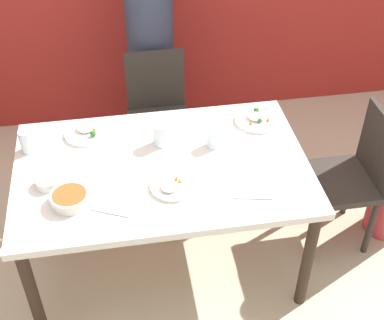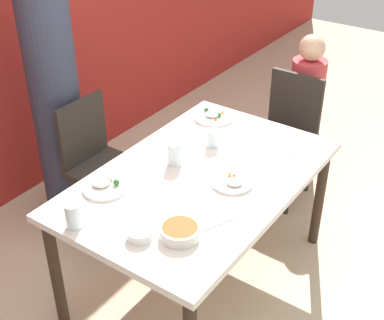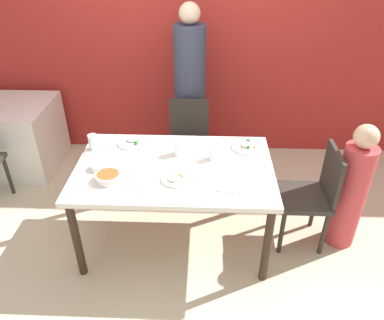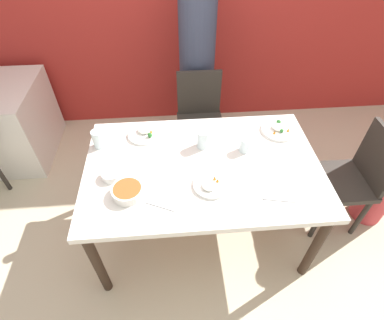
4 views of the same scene
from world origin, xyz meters
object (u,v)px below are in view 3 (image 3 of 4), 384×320
object	(u,v)px
glass_water_tall	(212,153)
chair_child_spot	(312,193)
person_adult	(190,98)
chair_adult_spot	(188,141)
bowl_curry	(108,177)
person_child	(351,191)
plate_rice_adult	(176,178)

from	to	relation	value
glass_water_tall	chair_child_spot	bearing A→B (deg)	-6.21
person_adult	chair_adult_spot	bearing A→B (deg)	-90.00
chair_child_spot	person_adult	size ratio (longest dim) A/B	0.51
bowl_curry	glass_water_tall	xyz separation A→B (m)	(0.74, 0.31, 0.02)
chair_adult_spot	person_adult	bearing A→B (deg)	90.00
person_child	bowl_curry	bearing A→B (deg)	-172.96
chair_child_spot	bowl_curry	xyz separation A→B (m)	(-1.54, -0.23, 0.27)
chair_adult_spot	person_child	xyz separation A→B (m)	(1.31, -0.79, 0.03)
person_child	glass_water_tall	world-z (taller)	person_child
plate_rice_adult	chair_child_spot	bearing A→B (deg)	10.96
person_child	plate_rice_adult	distance (m)	1.38
bowl_curry	glass_water_tall	size ratio (longest dim) A/B	1.82
chair_child_spot	glass_water_tall	world-z (taller)	chair_child_spot
chair_adult_spot	person_child	bearing A→B (deg)	-31.07
person_child	plate_rice_adult	size ratio (longest dim) A/B	4.99
chair_adult_spot	plate_rice_adult	distance (m)	1.03
chair_adult_spot	person_child	distance (m)	1.53
person_adult	bowl_curry	world-z (taller)	person_adult
chair_adult_spot	glass_water_tall	size ratio (longest dim) A/B	8.64
chair_adult_spot	bowl_curry	world-z (taller)	chair_adult_spot
person_child	glass_water_tall	bearing A→B (deg)	175.47
plate_rice_adult	person_adult	bearing A→B (deg)	88.25
bowl_curry	glass_water_tall	world-z (taller)	glass_water_tall
person_adult	bowl_curry	size ratio (longest dim) A/B	9.30
chair_child_spot	glass_water_tall	bearing A→B (deg)	-96.21
chair_adult_spot	glass_water_tall	world-z (taller)	chair_adult_spot
bowl_curry	plate_rice_adult	distance (m)	0.48
bowl_curry	chair_adult_spot	bearing A→B (deg)	62.72
chair_adult_spot	person_adult	distance (m)	0.45
person_adult	plate_rice_adult	xyz separation A→B (m)	(-0.04, -1.32, -0.05)
person_child	chair_adult_spot	bearing A→B (deg)	148.93
person_adult	glass_water_tall	xyz separation A→B (m)	(0.22, -1.03, -0.02)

